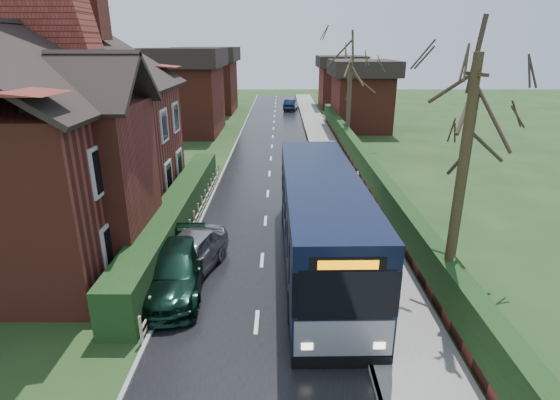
{
  "coord_description": "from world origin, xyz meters",
  "views": [
    {
      "loc": [
        0.72,
        -13.15,
        7.93
      ],
      "look_at": [
        0.7,
        3.96,
        1.8
      ],
      "focal_mm": 28.0,
      "sensor_mm": 36.0,
      "label": 1
    }
  ],
  "objects_px": {
    "bus": "(321,222)",
    "car_silver": "(188,255)",
    "car_green": "(174,270)",
    "bus_stop_sign": "(356,193)",
    "brick_house": "(53,135)",
    "telegraph_pole": "(458,193)"
  },
  "relations": [
    {
      "from": "bus",
      "to": "car_silver",
      "type": "bearing_deg",
      "value": -172.63
    },
    {
      "from": "car_silver",
      "to": "car_green",
      "type": "relative_size",
      "value": 0.87
    },
    {
      "from": "car_silver",
      "to": "bus_stop_sign",
      "type": "xyz_separation_m",
      "value": [
        6.62,
        3.69,
        1.11
      ]
    },
    {
      "from": "bus_stop_sign",
      "to": "car_green",
      "type": "bearing_deg",
      "value": -135.29
    },
    {
      "from": "car_silver",
      "to": "car_green",
      "type": "height_order",
      "value": "car_silver"
    },
    {
      "from": "car_silver",
      "to": "bus_stop_sign",
      "type": "height_order",
      "value": "bus_stop_sign"
    },
    {
      "from": "brick_house",
      "to": "telegraph_pole",
      "type": "bearing_deg",
      "value": -22.91
    },
    {
      "from": "car_silver",
      "to": "bus_stop_sign",
      "type": "bearing_deg",
      "value": 43.56
    },
    {
      "from": "telegraph_pole",
      "to": "car_silver",
      "type": "bearing_deg",
      "value": 153.51
    },
    {
      "from": "brick_house",
      "to": "car_silver",
      "type": "height_order",
      "value": "brick_house"
    },
    {
      "from": "bus",
      "to": "bus_stop_sign",
      "type": "distance_m",
      "value": 3.48
    },
    {
      "from": "car_green",
      "to": "brick_house",
      "type": "bearing_deg",
      "value": 136.61
    },
    {
      "from": "brick_house",
      "to": "car_green",
      "type": "bearing_deg",
      "value": -39.61
    },
    {
      "from": "brick_house",
      "to": "car_silver",
      "type": "distance_m",
      "value": 8.05
    },
    {
      "from": "brick_house",
      "to": "car_green",
      "type": "height_order",
      "value": "brick_house"
    },
    {
      "from": "bus",
      "to": "telegraph_pole",
      "type": "relative_size",
      "value": 1.5
    },
    {
      "from": "brick_house",
      "to": "bus",
      "type": "relative_size",
      "value": 1.26
    },
    {
      "from": "car_green",
      "to": "telegraph_pole",
      "type": "xyz_separation_m",
      "value": [
        8.7,
        -1.32,
        3.19
      ]
    },
    {
      "from": "brick_house",
      "to": "car_silver",
      "type": "xyz_separation_m",
      "value": [
        6.11,
        -3.78,
        -3.63
      ]
    },
    {
      "from": "brick_house",
      "to": "bus_stop_sign",
      "type": "distance_m",
      "value": 12.98
    },
    {
      "from": "car_green",
      "to": "telegraph_pole",
      "type": "distance_m",
      "value": 9.36
    },
    {
      "from": "brick_house",
      "to": "telegraph_pole",
      "type": "xyz_separation_m",
      "value": [
        14.53,
        -6.14,
        -0.46
      ]
    }
  ]
}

